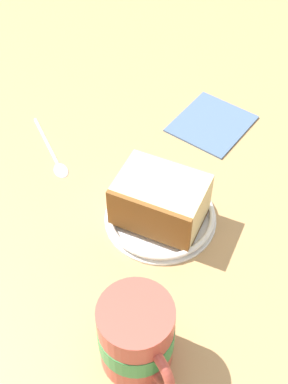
{
  "coord_description": "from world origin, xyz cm",
  "views": [
    {
      "loc": [
        31.67,
        -18.28,
        55.15
      ],
      "look_at": [
        -8.89,
        0.99,
        3.0
      ],
      "focal_mm": 49.68,
      "sensor_mm": 36.0,
      "label": 1
    }
  ],
  "objects_px": {
    "small_plate": "(161,216)",
    "teaspoon": "(55,158)",
    "folded_napkin": "(212,123)",
    "cake_slice": "(160,201)",
    "tea_mug": "(137,336)"
  },
  "relations": [
    {
      "from": "small_plate",
      "to": "teaspoon",
      "type": "bearing_deg",
      "value": -151.25
    },
    {
      "from": "teaspoon",
      "to": "folded_napkin",
      "type": "bearing_deg",
      "value": 82.69
    },
    {
      "from": "cake_slice",
      "to": "folded_napkin",
      "type": "xyz_separation_m",
      "value": [
        -0.13,
        0.16,
        -0.04
      ]
    },
    {
      "from": "small_plate",
      "to": "folded_napkin",
      "type": "bearing_deg",
      "value": 130.4
    },
    {
      "from": "folded_napkin",
      "to": "small_plate",
      "type": "bearing_deg",
      "value": -49.6
    },
    {
      "from": "folded_napkin",
      "to": "tea_mug",
      "type": "bearing_deg",
      "value": -42.08
    },
    {
      "from": "tea_mug",
      "to": "teaspoon",
      "type": "bearing_deg",
      "value": 176.74
    },
    {
      "from": "teaspoon",
      "to": "folded_napkin",
      "type": "xyz_separation_m",
      "value": [
        0.03,
        0.24,
        -0.0
      ]
    },
    {
      "from": "cake_slice",
      "to": "teaspoon",
      "type": "bearing_deg",
      "value": -152.08
    },
    {
      "from": "tea_mug",
      "to": "teaspoon",
      "type": "height_order",
      "value": "tea_mug"
    },
    {
      "from": "small_plate",
      "to": "tea_mug",
      "type": "xyz_separation_m",
      "value": [
        0.16,
        -0.11,
        0.04
      ]
    },
    {
      "from": "small_plate",
      "to": "teaspoon",
      "type": "height_order",
      "value": "small_plate"
    },
    {
      "from": "teaspoon",
      "to": "folded_napkin",
      "type": "height_order",
      "value": "teaspoon"
    },
    {
      "from": "small_plate",
      "to": "tea_mug",
      "type": "distance_m",
      "value": 0.2
    },
    {
      "from": "tea_mug",
      "to": "folded_napkin",
      "type": "distance_m",
      "value": 0.39
    }
  ]
}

